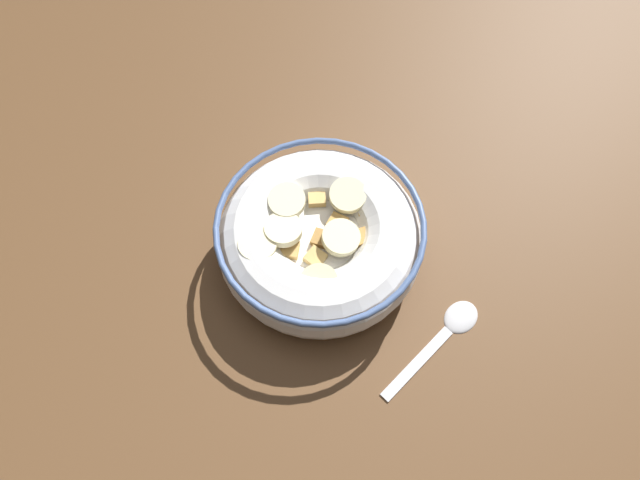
% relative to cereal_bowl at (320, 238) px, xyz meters
% --- Properties ---
extents(ground_plane, '(1.16, 1.16, 0.02)m').
position_rel_cereal_bowl_xyz_m(ground_plane, '(0.00, -0.00, -0.04)').
color(ground_plane, brown).
extents(cereal_bowl, '(0.20, 0.20, 0.06)m').
position_rel_cereal_bowl_xyz_m(cereal_bowl, '(0.00, 0.00, 0.00)').
color(cereal_bowl, white).
rests_on(cereal_bowl, ground_plane).
extents(spoon, '(0.12, 0.08, 0.01)m').
position_rel_cereal_bowl_xyz_m(spoon, '(0.10, -0.11, -0.03)').
color(spoon, silver).
rests_on(spoon, ground_plane).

